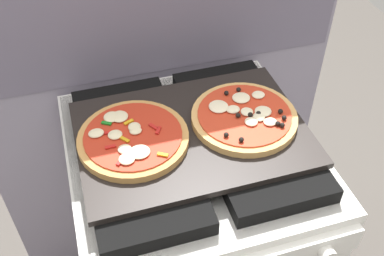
% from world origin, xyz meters
% --- Properties ---
extents(kitchen_backsplash, '(1.10, 0.09, 1.55)m').
position_xyz_m(kitchen_backsplash, '(0.00, 0.33, 0.79)').
color(kitchen_backsplash, gray).
rests_on(kitchen_backsplash, ground_plane).
extents(stove, '(0.60, 0.64, 0.90)m').
position_xyz_m(stove, '(-0.00, -0.00, 0.45)').
color(stove, white).
rests_on(stove, ground_plane).
extents(baking_tray, '(0.54, 0.38, 0.02)m').
position_xyz_m(baking_tray, '(0.00, 0.00, 0.91)').
color(baking_tray, black).
rests_on(baking_tray, stove).
extents(pizza_left, '(0.26, 0.26, 0.03)m').
position_xyz_m(pizza_left, '(-0.14, 0.01, 0.93)').
color(pizza_left, '#C18947').
rests_on(pizza_left, baking_tray).
extents(pizza_right, '(0.26, 0.26, 0.03)m').
position_xyz_m(pizza_right, '(0.13, 0.00, 0.93)').
color(pizza_right, tan).
rests_on(pizza_right, baking_tray).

